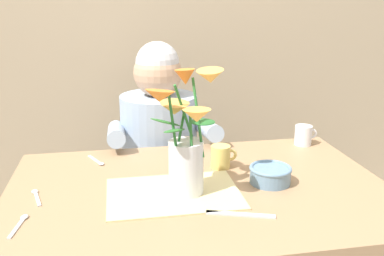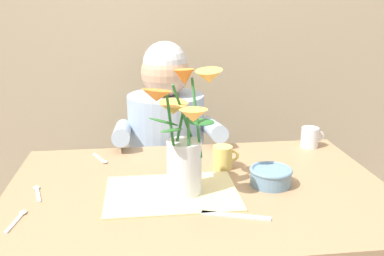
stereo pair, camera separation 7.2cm
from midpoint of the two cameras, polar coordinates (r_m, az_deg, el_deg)
The scene contains 12 objects.
wood_panel_backdrop at distance 2.27m, azimuth -1.90°, elevation 15.53°, with size 4.00×0.10×2.50m, color tan.
dining_table at distance 1.40m, azimuth 2.37°, elevation -11.53°, with size 1.20×0.80×0.74m.
seated_person at distance 1.98m, azimuth -2.33°, elevation -5.18°, with size 0.45×0.47×1.14m.
striped_placemat at distance 1.31m, azimuth -1.12°, elevation -8.71°, with size 0.40×0.28×0.01m, color beige.
flower_vase at distance 1.25m, azimuth 0.59°, elevation -1.59°, with size 0.27×0.21×0.38m.
ceramic_bowl at distance 1.39m, azimuth 11.98°, elevation -6.30°, with size 0.14×0.14×0.06m.
dinner_knife at distance 1.19m, azimuth 7.67°, elevation -11.60°, with size 0.19×0.02×0.01m, color silver.
ceramic_mug at distance 1.76m, azimuth 16.69°, elevation -1.21°, with size 0.09×0.07×0.08m.
coffee_cup at distance 1.49m, azimuth 5.56°, elevation -3.93°, with size 0.09×0.07×0.08m.
spoon_0 at distance 1.39m, azimuth -18.63°, elevation -8.04°, with size 0.05×0.12×0.01m.
spoon_1 at distance 1.59m, azimuth -10.71°, elevation -4.22°, with size 0.07×0.11×0.01m.
spoon_2 at distance 1.25m, azimuth -20.62°, elevation -11.16°, with size 0.04×0.12×0.01m.
Camera 2 is at (-0.17, -1.21, 1.31)m, focal length 39.82 mm.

